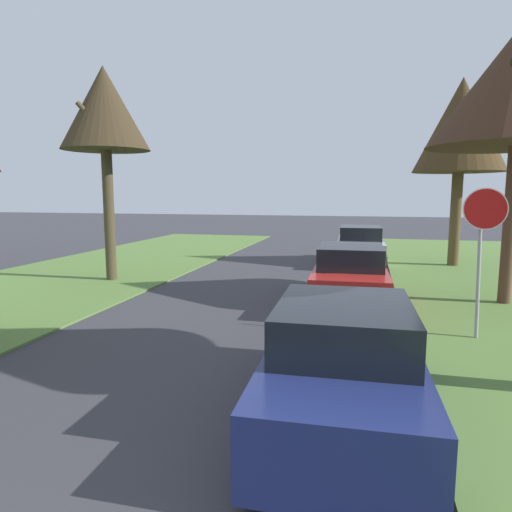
{
  "coord_description": "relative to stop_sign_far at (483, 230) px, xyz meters",
  "views": [
    {
      "loc": [
        2.71,
        0.31,
        2.89
      ],
      "look_at": [
        0.82,
        8.05,
        1.79
      ],
      "focal_mm": 31.63,
      "sensor_mm": 36.0,
      "label": 1
    }
  ],
  "objects": [
    {
      "name": "parked_sedan_navy",
      "position": [
        -2.43,
        -3.83,
        -1.47
      ],
      "size": [
        2.06,
        4.45,
        1.57
      ],
      "color": "navy",
      "rests_on": "ground"
    },
    {
      "name": "street_tree_left_mid_b",
      "position": [
        -10.43,
        3.78,
        3.32
      ],
      "size": [
        2.81,
        2.81,
        6.85
      ],
      "color": "#463C27",
      "rests_on": "grass_verge_left"
    },
    {
      "name": "parked_sedan_silver",
      "position": [
        -2.43,
        9.53,
        -1.47
      ],
      "size": [
        2.06,
        4.45,
        1.57
      ],
      "color": "#BCBCC1",
      "rests_on": "ground"
    },
    {
      "name": "stop_sign_far",
      "position": [
        0.0,
        0.0,
        0.0
      ],
      "size": [
        0.81,
        0.41,
        2.96
      ],
      "color": "#9EA0A5",
      "rests_on": "grass_verge_right"
    },
    {
      "name": "street_tree_right_far",
      "position": [
        1.21,
        9.75,
        3.27
      ],
      "size": [
        3.48,
        3.48,
        7.25
      ],
      "color": "brown",
      "rests_on": "grass_verge_right"
    },
    {
      "name": "parked_sedan_red",
      "position": [
        -2.57,
        2.41,
        -1.47
      ],
      "size": [
        2.06,
        4.45,
        1.57
      ],
      "color": "red",
      "rests_on": "ground"
    }
  ]
}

